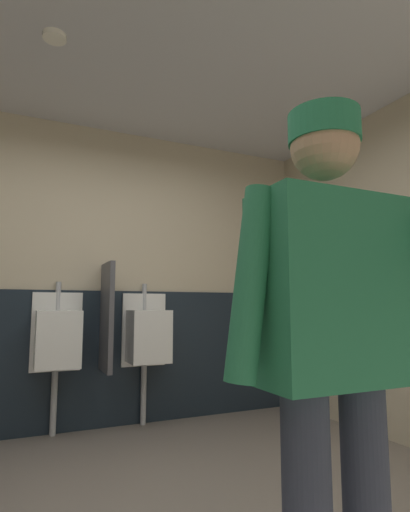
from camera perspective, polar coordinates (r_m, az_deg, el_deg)
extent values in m
cube|color=beige|center=(3.81, -15.77, -2.22)|extent=(4.80, 0.12, 2.67)
cube|color=#19232D|center=(3.76, -15.98, -13.64)|extent=(4.20, 0.03, 1.17)
cylinder|color=white|center=(2.95, -20.29, 26.80)|extent=(0.14, 0.14, 0.03)
cube|color=white|center=(3.69, -20.06, -9.87)|extent=(0.40, 0.05, 0.65)
cube|color=white|center=(3.52, -19.87, -10.85)|extent=(0.34, 0.30, 0.45)
cylinder|color=#B7BABF|center=(3.67, -19.85, -5.29)|extent=(0.04, 0.04, 0.24)
cylinder|color=#B7BABF|center=(3.72, -20.38, -18.39)|extent=(0.05, 0.05, 0.55)
cube|color=white|center=(3.82, -8.61, -10.10)|extent=(0.40, 0.05, 0.65)
cube|color=white|center=(3.66, -7.88, -11.03)|extent=(0.34, 0.30, 0.45)
cylinder|color=#B7BABF|center=(3.81, -8.49, -5.67)|extent=(0.04, 0.04, 0.24)
cylinder|color=#B7BABF|center=(3.85, -8.59, -18.33)|extent=(0.05, 0.05, 0.55)
cube|color=#4C4C51|center=(3.54, -13.58, -8.21)|extent=(0.04, 0.40, 0.90)
cube|color=#26724C|center=(1.32, 17.04, -4.38)|extent=(0.48, 0.24, 0.58)
cylinder|color=#26724C|center=(1.16, 6.38, -3.66)|extent=(0.17, 0.09, 0.56)
sphere|color=tan|center=(1.42, 16.36, 14.43)|extent=(0.22, 0.22, 0.22)
cylinder|color=#26724C|center=(1.44, 16.27, 16.67)|extent=(0.23, 0.23, 0.10)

